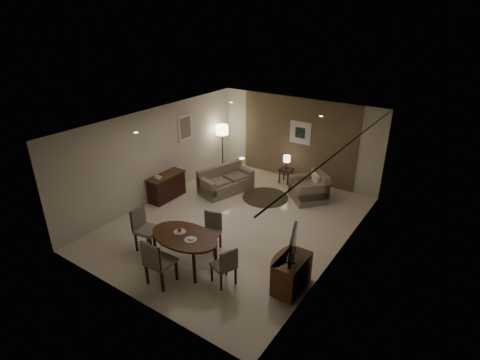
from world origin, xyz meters
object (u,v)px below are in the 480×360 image
Objects in this scene: chair_near at (161,261)px; sofa at (226,180)px; side_table at (286,176)px; floor_lamp at (222,148)px; armchair at (309,187)px; chair_right at (223,265)px; console_desk at (167,187)px; chair_far at (210,233)px; chair_left at (148,230)px; dining_table at (185,250)px; tv_cabinet at (292,274)px.

sofa is at bearing -73.35° from chair_near.
floor_lamp is (-2.33, -0.31, 0.57)m from side_table.
sofa is 2.51m from armchair.
console_desk is at bearing -99.67° from chair_right.
chair_left is at bearing -161.85° from chair_far.
dining_table is 0.99× the size of sofa.
side_table is (-1.26, 5.11, -0.20)m from chair_right.
chair_near is at bearing -144.27° from sofa.
chair_left is 2.13× the size of side_table.
chair_right is 1.81× the size of side_table.
side_table is at bearing 119.01° from tv_cabinet.
dining_table is 1.84× the size of chair_right.
armchair is at bearing -157.61° from chair_right.
dining_table is 0.72m from chair_near.
dining_table is 5.45m from floor_lamp.
chair_near is (-2.28, -1.33, 0.17)m from tv_cabinet.
sofa is at bearing -124.03° from chair_right.
chair_far is (0.08, 0.74, 0.08)m from dining_table.
armchair is at bearing 63.89° from chair_far.
chair_far is at bearing -56.90° from floor_lamp.
chair_far is 0.56× the size of sofa.
chair_far is at bearing 83.55° from dining_table.
tv_cabinet is at bearing 15.50° from dining_table.
chair_far is at bearing -85.90° from side_table.
tv_cabinet is at bearing -40.93° from floor_lamp.
chair_near reaches higher than chair_far.
armchair is at bearing -51.97° from sofa.
floor_lamp is at bearing 118.06° from dining_table.
floor_lamp is at bearing -144.66° from armchair.
side_table is 0.30× the size of floor_lamp.
chair_right is 4.39m from armchair.
sofa is at bearing -4.99° from chair_left.
chair_left reaches higher than armchair.
chair_left reaches higher than chair_right.
side_table is 2.42m from floor_lamp.
floor_lamp reaches higher than console_desk.
console_desk is 2.47× the size of side_table.
sofa is at bearing -127.06° from side_table.
chair_left is at bearing -72.50° from armchair.
dining_table is at bearing -164.50° from tv_cabinet.
sofa is 3.35× the size of side_table.
sofa is at bearing 142.40° from tv_cabinet.
dining_table is 1.54× the size of chair_near.
chair_far is at bearing -26.92° from console_desk.
armchair is at bearing 78.58° from dining_table.
chair_far is (-2.17, 0.12, 0.10)m from tv_cabinet.
dining_table is 0.75m from chair_far.
tv_cabinet is 4.00m from armchair.
chair_right is (1.03, -0.01, 0.06)m from dining_table.
dining_table is 1.69× the size of armchair.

